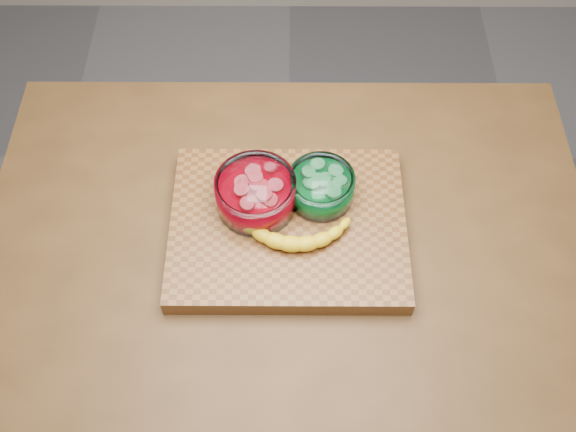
{
  "coord_description": "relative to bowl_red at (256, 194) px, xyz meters",
  "views": [
    {
      "loc": [
        0.0,
        -0.64,
        1.98
      ],
      "look_at": [
        0.0,
        0.0,
        0.96
      ],
      "focal_mm": 40.0,
      "sensor_mm": 36.0,
      "label": 1
    }
  ],
  "objects": [
    {
      "name": "bowl_red",
      "position": [
        0.0,
        0.0,
        0.0
      ],
      "size": [
        0.15,
        0.15,
        0.07
      ],
      "color": "white",
      "rests_on": "cutting_board"
    },
    {
      "name": "banana",
      "position": [
        0.07,
        -0.07,
        -0.02
      ],
      "size": [
        0.25,
        0.12,
        0.03
      ],
      "primitive_type": null,
      "color": "gold",
      "rests_on": "cutting_board"
    },
    {
      "name": "cutting_board",
      "position": [
        0.06,
        -0.04,
        -0.06
      ],
      "size": [
        0.45,
        0.35,
        0.04
      ],
      "primitive_type": "cube",
      "color": "brown",
      "rests_on": "counter"
    },
    {
      "name": "bowl_green",
      "position": [
        0.12,
        0.02,
        -0.01
      ],
      "size": [
        0.13,
        0.13,
        0.06
      ],
      "color": "white",
      "rests_on": "cutting_board"
    },
    {
      "name": "counter",
      "position": [
        0.06,
        -0.04,
        -0.53
      ],
      "size": [
        1.2,
        0.8,
        0.9
      ],
      "primitive_type": "cube",
      "color": "#4E3117",
      "rests_on": "ground"
    },
    {
      "name": "ground",
      "position": [
        0.06,
        -0.04,
        -0.98
      ],
      "size": [
        3.5,
        3.5,
        0.0
      ],
      "primitive_type": "plane",
      "color": "slate",
      "rests_on": "ground"
    }
  ]
}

